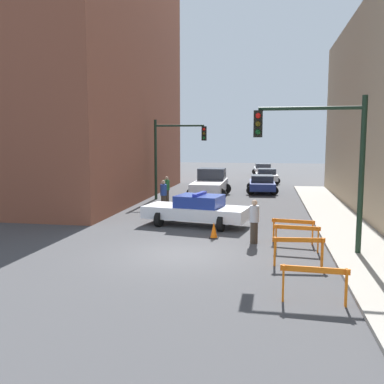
{
  "coord_description": "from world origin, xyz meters",
  "views": [
    {
      "loc": [
        2.87,
        -13.99,
        3.87
      ],
      "look_at": [
        -0.72,
        6.11,
        1.4
      ],
      "focal_mm": 40.0,
      "sensor_mm": 36.0,
      "label": 1
    }
  ],
  "objects_px": {
    "barrier_mid": "(298,247)",
    "barrier_back": "(297,234)",
    "traffic_light_near": "(326,151)",
    "pedestrian_corner": "(167,189)",
    "barrier_corner": "(293,227)",
    "parked_car_mid": "(266,175)",
    "barrier_front": "(314,279)",
    "white_truck": "(210,183)",
    "pedestrian_crossing": "(163,195)",
    "traffic_light_far": "(172,148)",
    "traffic_cone": "(214,230)",
    "pedestrian_sidewalk": "(254,221)",
    "parked_car_far": "(263,169)",
    "parked_car_near": "(262,184)",
    "police_car": "(197,210)"
  },
  "relations": [
    {
      "from": "barrier_mid",
      "to": "barrier_back",
      "type": "bearing_deg",
      "value": 87.88
    },
    {
      "from": "traffic_light_near",
      "to": "barrier_back",
      "type": "relative_size",
      "value": 3.26
    },
    {
      "from": "pedestrian_corner",
      "to": "barrier_corner",
      "type": "relative_size",
      "value": 1.05
    },
    {
      "from": "parked_car_mid",
      "to": "barrier_front",
      "type": "height_order",
      "value": "parked_car_mid"
    },
    {
      "from": "pedestrian_corner",
      "to": "barrier_back",
      "type": "height_order",
      "value": "pedestrian_corner"
    },
    {
      "from": "barrier_mid",
      "to": "barrier_front",
      "type": "bearing_deg",
      "value": -86.93
    },
    {
      "from": "white_truck",
      "to": "pedestrian_crossing",
      "type": "relative_size",
      "value": 3.25
    },
    {
      "from": "barrier_corner",
      "to": "traffic_light_far",
      "type": "bearing_deg",
      "value": 123.36
    },
    {
      "from": "pedestrian_crossing",
      "to": "traffic_cone",
      "type": "bearing_deg",
      "value": -22.21
    },
    {
      "from": "traffic_light_near",
      "to": "barrier_corner",
      "type": "bearing_deg",
      "value": 120.33
    },
    {
      "from": "traffic_light_near",
      "to": "pedestrian_sidewalk",
      "type": "height_order",
      "value": "traffic_light_near"
    },
    {
      "from": "traffic_light_near",
      "to": "parked_car_far",
      "type": "height_order",
      "value": "traffic_light_near"
    },
    {
      "from": "barrier_back",
      "to": "pedestrian_crossing",
      "type": "bearing_deg",
      "value": 130.76
    },
    {
      "from": "parked_car_mid",
      "to": "pedestrian_corner",
      "type": "distance_m",
      "value": 15.23
    },
    {
      "from": "barrier_back",
      "to": "parked_car_far",
      "type": "bearing_deg",
      "value": 92.83
    },
    {
      "from": "barrier_mid",
      "to": "barrier_back",
      "type": "height_order",
      "value": "same"
    },
    {
      "from": "parked_car_near",
      "to": "barrier_mid",
      "type": "relative_size",
      "value": 2.74
    },
    {
      "from": "white_truck",
      "to": "parked_car_near",
      "type": "height_order",
      "value": "white_truck"
    },
    {
      "from": "pedestrian_corner",
      "to": "pedestrian_sidewalk",
      "type": "relative_size",
      "value": 1.0
    },
    {
      "from": "white_truck",
      "to": "barrier_back",
      "type": "height_order",
      "value": "white_truck"
    },
    {
      "from": "traffic_light_far",
      "to": "police_car",
      "type": "xyz_separation_m",
      "value": [
        3.0,
        -8.19,
        -2.67
      ]
    },
    {
      "from": "parked_car_mid",
      "to": "parked_car_far",
      "type": "relative_size",
      "value": 1.0
    },
    {
      "from": "parked_car_far",
      "to": "barrier_corner",
      "type": "relative_size",
      "value": 2.79
    },
    {
      "from": "traffic_light_near",
      "to": "pedestrian_sidewalk",
      "type": "relative_size",
      "value": 3.13
    },
    {
      "from": "police_car",
      "to": "parked_car_far",
      "type": "bearing_deg",
      "value": 5.5
    },
    {
      "from": "white_truck",
      "to": "traffic_cone",
      "type": "height_order",
      "value": "white_truck"
    },
    {
      "from": "traffic_light_far",
      "to": "white_truck",
      "type": "distance_m",
      "value": 3.91
    },
    {
      "from": "parked_car_near",
      "to": "traffic_light_far",
      "type": "bearing_deg",
      "value": -142.47
    },
    {
      "from": "barrier_mid",
      "to": "parked_car_mid",
      "type": "bearing_deg",
      "value": 92.44
    },
    {
      "from": "parked_car_mid",
      "to": "barrier_mid",
      "type": "relative_size",
      "value": 2.76
    },
    {
      "from": "barrier_mid",
      "to": "traffic_cone",
      "type": "relative_size",
      "value": 2.43
    },
    {
      "from": "parked_car_near",
      "to": "pedestrian_sidewalk",
      "type": "xyz_separation_m",
      "value": [
        -0.05,
        -15.97,
        0.19
      ]
    },
    {
      "from": "police_car",
      "to": "barrier_front",
      "type": "relative_size",
      "value": 3.1
    },
    {
      "from": "police_car",
      "to": "parked_car_near",
      "type": "distance_m",
      "value": 13.28
    },
    {
      "from": "pedestrian_sidewalk",
      "to": "barrier_back",
      "type": "relative_size",
      "value": 1.04
    },
    {
      "from": "parked_car_near",
      "to": "parked_car_far",
      "type": "bearing_deg",
      "value": 88.17
    },
    {
      "from": "white_truck",
      "to": "barrier_front",
      "type": "height_order",
      "value": "white_truck"
    },
    {
      "from": "white_truck",
      "to": "pedestrian_sidewalk",
      "type": "height_order",
      "value": "white_truck"
    },
    {
      "from": "pedestrian_crossing",
      "to": "barrier_corner",
      "type": "relative_size",
      "value": 1.05
    },
    {
      "from": "traffic_cone",
      "to": "traffic_light_near",
      "type": "bearing_deg",
      "value": -24.11
    },
    {
      "from": "traffic_light_far",
      "to": "barrier_corner",
      "type": "xyz_separation_m",
      "value": [
        7.14,
        -10.85,
        -2.78
      ]
    },
    {
      "from": "traffic_cone",
      "to": "parked_car_far",
      "type": "bearing_deg",
      "value": 87.28
    },
    {
      "from": "parked_car_far",
      "to": "parked_car_mid",
      "type": "bearing_deg",
      "value": -91.39
    },
    {
      "from": "traffic_light_far",
      "to": "parked_car_mid",
      "type": "bearing_deg",
      "value": 64.07
    },
    {
      "from": "parked_car_near",
      "to": "pedestrian_corner",
      "type": "distance_m",
      "value": 8.6
    },
    {
      "from": "white_truck",
      "to": "parked_car_near",
      "type": "xyz_separation_m",
      "value": [
        3.49,
        2.8,
        -0.23
      ]
    },
    {
      "from": "parked_car_far",
      "to": "barrier_back",
      "type": "distance_m",
      "value": 32.86
    },
    {
      "from": "parked_car_far",
      "to": "pedestrian_crossing",
      "type": "distance_m",
      "value": 25.5
    },
    {
      "from": "barrier_corner",
      "to": "white_truck",
      "type": "bearing_deg",
      "value": 110.83
    },
    {
      "from": "pedestrian_corner",
      "to": "barrier_front",
      "type": "relative_size",
      "value": 1.04
    }
  ]
}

